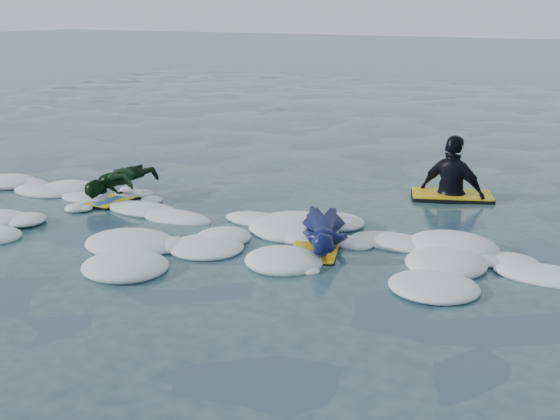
{
  "coord_description": "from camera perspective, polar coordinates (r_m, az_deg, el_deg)",
  "views": [
    {
      "loc": [
        5.06,
        -6.26,
        2.9
      ],
      "look_at": [
        0.86,
        1.6,
        0.28
      ],
      "focal_mm": 45.0,
      "sensor_mm": 36.0,
      "label": 1
    }
  ],
  "objects": [
    {
      "name": "foam_band",
      "position": [
        9.34,
        -6.3,
        -1.81
      ],
      "size": [
        12.0,
        3.1,
        0.3
      ],
      "primitive_type": null,
      "color": "white",
      "rests_on": "ground"
    },
    {
      "name": "waiting_rider_unit",
      "position": [
        11.17,
        13.8,
        1.22
      ],
      "size": [
        1.39,
        1.06,
        1.85
      ],
      "rotation": [
        0.0,
        0.0,
        0.35
      ],
      "color": "black",
      "rests_on": "ground"
    },
    {
      "name": "prone_child_unit",
      "position": [
        11.01,
        -12.8,
        2.05
      ],
      "size": [
        0.78,
        1.34,
        0.5
      ],
      "rotation": [
        0.0,
        0.0,
        1.57
      ],
      "color": "black",
      "rests_on": "ground"
    },
    {
      "name": "ground",
      "position": [
        8.56,
        -10.2,
        -3.69
      ],
      "size": [
        120.0,
        120.0,
        0.0
      ],
      "primitive_type": "plane",
      "color": "#1D3446",
      "rests_on": "ground"
    },
    {
      "name": "prone_woman_unit",
      "position": [
        8.64,
        3.53,
        -1.8
      ],
      "size": [
        1.17,
        1.66,
        0.4
      ],
      "rotation": [
        0.0,
        0.0,
        1.89
      ],
      "color": "black",
      "rests_on": "ground"
    }
  ]
}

